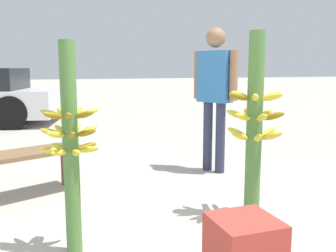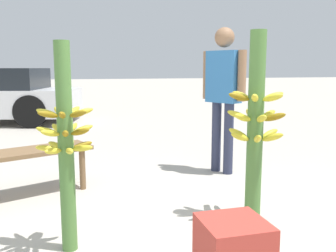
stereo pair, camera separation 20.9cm
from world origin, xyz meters
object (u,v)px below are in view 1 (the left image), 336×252
object	(u,v)px
banana_stalk_left	(71,146)
vendor_person	(215,86)
produce_crate	(244,249)
market_bench	(22,160)
banana_stalk_center	(254,124)

from	to	relation	value
banana_stalk_left	vendor_person	distance (m)	2.33
banana_stalk_left	produce_crate	xyz separation A→B (m)	(0.90, -0.65, -0.54)
vendor_person	market_bench	world-z (taller)	vendor_person
banana_stalk_left	banana_stalk_center	size ratio (longest dim) A/B	0.92
banana_stalk_center	market_bench	distance (m)	2.14
banana_stalk_left	market_bench	world-z (taller)	banana_stalk_left
banana_stalk_left	produce_crate	bearing A→B (deg)	-35.78
produce_crate	banana_stalk_center	bearing A→B (deg)	55.56
vendor_person	market_bench	bearing A→B (deg)	-112.11
banana_stalk_left	vendor_person	xyz separation A→B (m)	(1.76, 1.50, 0.28)
banana_stalk_center	market_bench	bearing A→B (deg)	148.81
produce_crate	banana_stalk_left	bearing A→B (deg)	144.22
banana_stalk_center	produce_crate	bearing A→B (deg)	-124.44
banana_stalk_center	vendor_person	size ratio (longest dim) A/B	0.90
banana_stalk_left	vendor_person	bearing A→B (deg)	40.36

